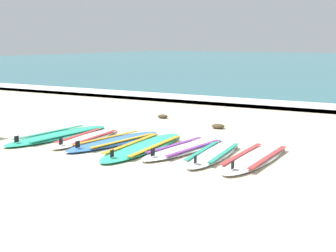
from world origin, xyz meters
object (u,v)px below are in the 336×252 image
Objects in this scene: surfboard_1 at (87,138)px; surfboard_0 at (58,135)px; surfboard_4 at (184,148)px; surfboard_6 at (255,158)px; surfboard_2 at (115,141)px; surfboard_3 at (143,147)px; surfboard_5 at (213,154)px.

surfboard_0 is at bearing -174.49° from surfboard_1.
surfboard_4 and surfboard_6 have the same top height.
surfboard_2 is 1.33m from surfboard_4.
surfboard_1 is 0.90× the size of surfboard_2.
surfboard_2 is 0.69m from surfboard_3.
surfboard_1 is 3.15m from surfboard_6.
surfboard_1 is 1.93m from surfboard_4.
surfboard_0 and surfboard_2 have the same top height.
surfboard_0 is at bearing -175.73° from surfboard_4.
surfboard_6 is at bearing 1.63° from surfboard_2.
surfboard_1 and surfboard_3 have the same top height.
surfboard_1 is 0.60m from surfboard_2.
surfboard_1 and surfboard_4 have the same top height.
surfboard_2 is at bearing 3.74° from surfboard_1.
surfboard_2 is at bearing 4.64° from surfboard_0.
surfboard_1 is at bearing -177.96° from surfboard_6.
surfboard_0 is at bearing -177.39° from surfboard_6.
surfboard_6 is at bearing -0.87° from surfboard_4.
surfboard_4 is at bearing 179.13° from surfboard_6.
surfboard_1 is at bearing -179.66° from surfboard_5.
surfboard_5 is (1.90, -0.02, 0.00)m from surfboard_2.
surfboard_4 is 0.95× the size of surfboard_6.
surfboard_2 is 1.10× the size of surfboard_5.
surfboard_2 is 0.99× the size of surfboard_6.
surfboard_5 is 0.89× the size of surfboard_6.
surfboard_0 is 1.08× the size of surfboard_6.
surfboard_1 is (0.62, 0.06, 0.00)m from surfboard_0.
surfboard_0 is 3.77m from surfboard_6.
surfboard_6 is (3.14, 0.11, -0.00)m from surfboard_1.
surfboard_3 is at bearing -10.55° from surfboard_2.
surfboard_1 and surfboard_2 have the same top height.
surfboard_5 is (0.57, -0.12, 0.00)m from surfboard_4.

